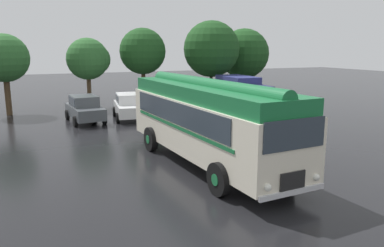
# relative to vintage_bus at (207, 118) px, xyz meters

# --- Properties ---
(ground_plane) EXTENTS (120.00, 120.00, 0.00)m
(ground_plane) POSITION_rel_vintage_bus_xyz_m (0.04, -0.11, -1.89)
(ground_plane) COLOR black
(vintage_bus) EXTENTS (3.37, 10.27, 3.49)m
(vintage_bus) POSITION_rel_vintage_bus_xyz_m (0.00, 0.00, 0.00)
(vintage_bus) COLOR silver
(vintage_bus) RESTS_ON ground
(car_near_left) EXTENTS (2.24, 4.34, 1.66)m
(car_near_left) POSITION_rel_vintage_bus_xyz_m (-3.33, 11.14, -1.05)
(car_near_left) COLOR #4C5156
(car_near_left) RESTS_ON ground
(car_mid_left) EXTENTS (2.34, 4.38, 1.66)m
(car_mid_left) POSITION_rel_vintage_bus_xyz_m (-0.47, 11.10, -1.05)
(car_mid_left) COLOR silver
(car_mid_left) RESTS_ON ground
(car_mid_right) EXTENTS (2.13, 4.29, 1.66)m
(car_mid_right) POSITION_rel_vintage_bus_xyz_m (2.52, 11.66, -1.05)
(car_mid_right) COLOR #4C5156
(car_mid_right) RESTS_ON ground
(car_far_right) EXTENTS (2.12, 4.28, 1.66)m
(car_far_right) POSITION_rel_vintage_bus_xyz_m (5.03, 10.90, -1.05)
(car_far_right) COLOR #144C28
(car_far_right) RESTS_ON ground
(box_van) EXTENTS (2.49, 5.84, 2.50)m
(box_van) POSITION_rel_vintage_bus_xyz_m (8.38, 11.46, -0.53)
(box_van) COLOR navy
(box_van) RESTS_ON ground
(tree_left_of_centre) EXTENTS (3.31, 3.31, 5.62)m
(tree_left_of_centre) POSITION_rel_vintage_bus_xyz_m (-7.92, 15.65, 2.07)
(tree_left_of_centre) COLOR #4C3823
(tree_left_of_centre) RESTS_ON ground
(tree_centre) EXTENTS (3.32, 3.19, 5.42)m
(tree_centre) POSITION_rel_vintage_bus_xyz_m (-2.09, 16.62, 1.90)
(tree_centre) COLOR #4C3823
(tree_centre) RESTS_ON ground
(tree_right_of_centre) EXTENTS (3.79, 3.79, 6.27)m
(tree_right_of_centre) POSITION_rel_vintage_bus_xyz_m (2.29, 17.30, 2.41)
(tree_right_of_centre) COLOR #4C3823
(tree_right_of_centre) RESTS_ON ground
(tree_far_right) EXTENTS (4.79, 4.79, 6.94)m
(tree_far_right) POSITION_rel_vintage_bus_xyz_m (8.02, 16.16, 2.67)
(tree_far_right) COLOR #4C3823
(tree_far_right) RESTS_ON ground
(tree_extra_right) EXTENTS (4.65, 4.65, 6.43)m
(tree_extra_right) POSITION_rel_vintage_bus_xyz_m (12.26, 17.62, 2.17)
(tree_extra_right) COLOR #4C3823
(tree_extra_right) RESTS_ON ground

